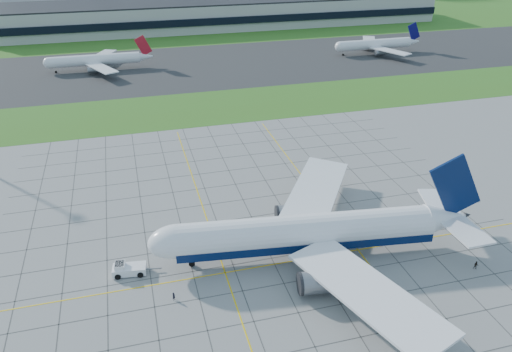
{
  "coord_description": "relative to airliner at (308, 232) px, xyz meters",
  "views": [
    {
      "loc": [
        -24.28,
        -77.18,
        61.55
      ],
      "look_at": [
        2.79,
        22.22,
        7.0
      ],
      "focal_mm": 35.0,
      "sensor_mm": 36.0,
      "label": 1
    }
  ],
  "objects": [
    {
      "name": "apron_markings",
      "position": [
        -6.6,
        12.22,
        -5.71
      ],
      "size": [
        120.0,
        130.0,
        0.03
      ],
      "color": "#474744",
      "rests_on": "ground"
    },
    {
      "name": "ground",
      "position": [
        -7.03,
        1.13,
        -5.72
      ],
      "size": [
        1400.0,
        1400.0,
        0.0
      ],
      "primitive_type": "plane",
      "color": "gray",
      "rests_on": "ground"
    },
    {
      "name": "airliner",
      "position": [
        0.0,
        0.0,
        0.0
      ],
      "size": [
        66.37,
        66.87,
        20.93
      ],
      "rotation": [
        0.0,
        0.0,
        -0.12
      ],
      "color": "white",
      "rests_on": "ground"
    },
    {
      "name": "asphalt_taxiway",
      "position": [
        -7.03,
        146.13,
        -5.69
      ],
      "size": [
        700.0,
        75.0,
        0.04
      ],
      "primitive_type": "cube",
      "color": "#383838",
      "rests_on": "ground"
    },
    {
      "name": "grass_median",
      "position": [
        -7.03,
        91.13,
        -5.7
      ],
      "size": [
        700.0,
        35.0,
        0.04
      ],
      "primitive_type": "cube",
      "color": "#3B6B1E",
      "rests_on": "ground"
    },
    {
      "name": "grass_far",
      "position": [
        -7.03,
        256.13,
        -5.7
      ],
      "size": [
        700.0,
        145.0,
        0.04
      ],
      "primitive_type": "cube",
      "color": "#3B6B1E",
      "rests_on": "ground"
    },
    {
      "name": "crew_far",
      "position": [
        30.33,
        -12.61,
        -4.83
      ],
      "size": [
        1.1,
        1.05,
        1.79
      ],
      "primitive_type": "imported",
      "rotation": [
        0.0,
        0.0,
        -0.61
      ],
      "color": "black",
      "rests_on": "ground"
    },
    {
      "name": "pushback_tug",
      "position": [
        -35.07,
        3.79,
        -4.58
      ],
      "size": [
        9.35,
        3.89,
        2.57
      ],
      "rotation": [
        0.0,
        0.0,
        -0.12
      ],
      "color": "white",
      "rests_on": "ground"
    },
    {
      "name": "terminal",
      "position": [
        32.97,
        231.0,
        2.17
      ],
      "size": [
        260.0,
        43.0,
        15.8
      ],
      "color": "#B7B7B2",
      "rests_on": "ground"
    },
    {
      "name": "distant_jet_2",
      "position": [
        89.97,
        145.7,
        -1.24
      ],
      "size": [
        42.87,
        42.66,
        14.08
      ],
      "color": "white",
      "rests_on": "ground"
    },
    {
      "name": "distant_jet_1",
      "position": [
        -41.82,
        151.09,
        -1.24
      ],
      "size": [
        44.0,
        42.66,
        14.08
      ],
      "color": "white",
      "rests_on": "ground"
    },
    {
      "name": "crew_near",
      "position": [
        -27.46,
        -5.94,
        -4.9
      ],
      "size": [
        0.72,
        0.68,
        1.66
      ],
      "primitive_type": "imported",
      "rotation": [
        0.0,
        0.0,
        0.67
      ],
      "color": "black",
      "rests_on": "ground"
    }
  ]
}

